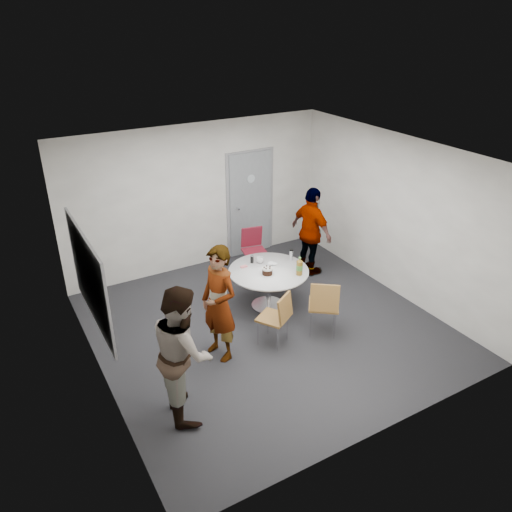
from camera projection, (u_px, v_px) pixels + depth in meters
floor at (267, 327)px, 7.77m from camera, size 5.00×5.00×0.00m
ceiling at (269, 156)px, 6.56m from camera, size 5.00×5.00×0.00m
wall_back at (197, 197)px, 9.10m from camera, size 5.00×0.00×5.00m
wall_left at (91, 293)px, 6.05m from camera, size 0.00×5.00×5.00m
wall_right at (396, 216)px, 8.28m from camera, size 0.00×5.00×5.00m
wall_front at (391, 338)px, 5.22m from camera, size 5.00×0.00×5.00m
door at (250, 204)px, 9.73m from camera, size 1.02×0.17×2.12m
whiteboard at (89, 278)px, 6.18m from camera, size 0.04×1.90×1.25m
table at (270, 275)px, 8.05m from camera, size 1.29×1.29×0.98m
chair_near_left at (278, 315)px, 7.15m from camera, size 0.56×0.57×0.84m
chair_near_right at (324, 303)px, 7.33m from camera, size 0.63×0.64×0.92m
chair_far at (253, 246)px, 9.17m from camera, size 0.49×0.52×0.87m
person_main at (219, 304)px, 6.77m from camera, size 0.55×0.70×1.70m
person_left at (183, 352)px, 5.81m from camera, size 0.78×0.93×1.72m
person_right at (311, 232)px, 8.99m from camera, size 0.52×1.01×1.66m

